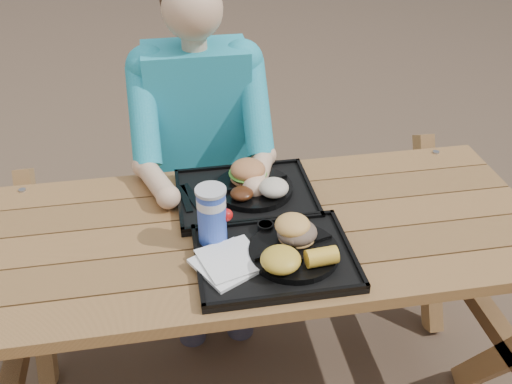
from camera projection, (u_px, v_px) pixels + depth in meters
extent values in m
plane|color=#999999|center=(256.00, 382.00, 2.19)|extent=(60.00, 60.00, 0.00)
cube|color=black|center=(275.00, 258.00, 1.63)|extent=(0.45, 0.35, 0.02)
cube|color=black|center=(245.00, 196.00, 1.90)|extent=(0.45, 0.35, 0.02)
cylinder|color=black|center=(294.00, 252.00, 1.63)|extent=(0.26, 0.26, 0.02)
cylinder|color=black|center=(254.00, 188.00, 1.90)|extent=(0.26, 0.26, 0.02)
cube|color=white|center=(228.00, 263.00, 1.59)|extent=(0.22, 0.22, 0.02)
cylinder|color=blue|center=(212.00, 216.00, 1.64)|extent=(0.08, 0.08, 0.17)
cylinder|color=black|center=(265.00, 228.00, 1.71)|extent=(0.05, 0.05, 0.03)
cylinder|color=yellow|center=(288.00, 224.00, 1.73)|extent=(0.04, 0.04, 0.03)
ellipsoid|color=gold|center=(281.00, 260.00, 1.54)|extent=(0.11, 0.11, 0.06)
cube|color=black|center=(192.00, 196.00, 1.87)|extent=(0.07, 0.16, 0.01)
ellipsoid|color=#46200E|center=(242.00, 194.00, 1.82)|extent=(0.08, 0.08, 0.03)
ellipsoid|color=beige|center=(274.00, 188.00, 1.83)|extent=(0.10, 0.10, 0.05)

